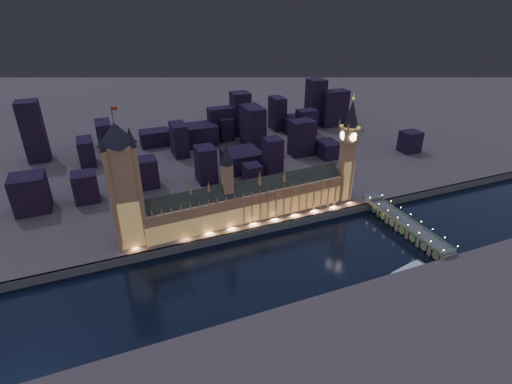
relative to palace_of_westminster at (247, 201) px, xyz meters
name	(u,v)px	position (x,y,z in m)	size (l,w,h in m)	color
ground_plane	(275,259)	(1.32, -61.75, -26.37)	(2000.00, 2000.00, 0.00)	black
north_bank	(163,106)	(1.32, 458.25, -22.37)	(2000.00, 960.00, 8.00)	#4D4143
embankment_wall	(257,231)	(1.32, -20.75, -22.37)	(2000.00, 2.50, 8.00)	#43434D
palace_of_westminster	(247,201)	(0.00, 0.00, 0.00)	(202.00, 28.66, 78.00)	#9E6D55
victoria_tower	(123,180)	(-108.68, 0.17, 41.60)	(31.68, 31.68, 120.87)	#9E6D55
elizabeth_tower	(349,143)	(109.32, 0.17, 44.12)	(18.00, 18.00, 111.97)	#9E6D55
westminster_bridge	(403,224)	(135.53, -65.21, -20.37)	(16.56, 113.00, 15.90)	#43434D
river_boat	(405,272)	(92.69, -119.75, -24.81)	(50.47, 21.14, 4.50)	#43434D
city_backdrop	(225,134)	(38.56, 185.55, 3.94)	(492.47, 215.63, 77.76)	black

